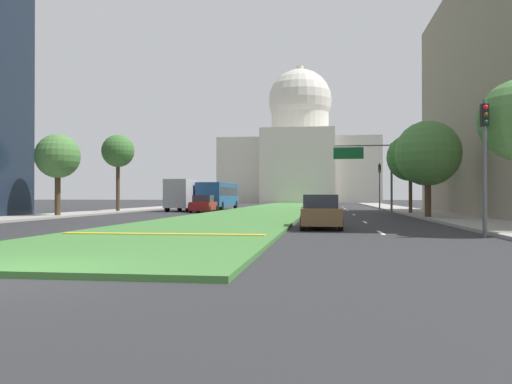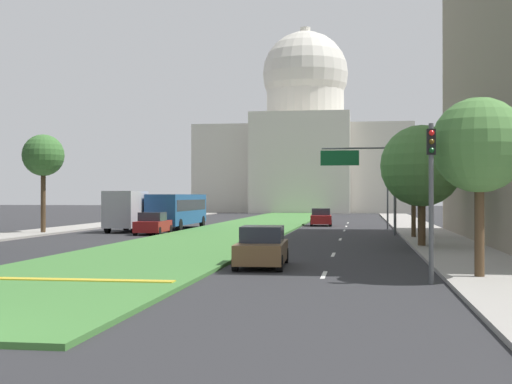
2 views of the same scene
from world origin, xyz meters
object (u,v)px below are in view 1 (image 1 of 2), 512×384
(overhead_guide_sign, at_px, (369,163))
(sedan_lead_stopped, at_px, (320,213))
(traffic_light_near_right, at_px, (485,149))
(sedan_distant, at_px, (325,202))
(street_tree_left_far, at_px, (118,152))
(street_tree_right_mid, at_px, (428,154))
(street_tree_left_mid, at_px, (58,157))
(box_truck_delivery, at_px, (183,195))
(capitol_building, at_px, (300,153))
(sedan_midblock, at_px, (203,204))
(traffic_light_far_right, at_px, (380,180))
(city_bus, at_px, (219,194))
(street_tree_right_far, at_px, (410,158))

(overhead_guide_sign, height_order, sedan_lead_stopped, overhead_guide_sign)
(traffic_light_near_right, xyz_separation_m, sedan_distant, (-5.97, 43.38, -2.54))
(traffic_light_near_right, relative_size, street_tree_left_far, 0.71)
(overhead_guide_sign, relative_size, sedan_distant, 1.50)
(street_tree_right_mid, relative_size, sedan_lead_stopped, 1.51)
(overhead_guide_sign, relative_size, street_tree_left_mid, 1.06)
(overhead_guide_sign, relative_size, street_tree_left_far, 0.88)
(sedan_distant, bearing_deg, overhead_guide_sign, -74.41)
(traffic_light_near_right, xyz_separation_m, overhead_guide_sign, (-1.82, 28.52, 1.33))
(overhead_guide_sign, distance_m, sedan_distant, 15.90)
(street_tree_left_far, bearing_deg, sedan_lead_stopped, -47.76)
(street_tree_left_far, xyz_separation_m, box_truck_delivery, (5.17, 4.22, -4.09))
(overhead_guide_sign, bearing_deg, capitol_building, 97.98)
(sedan_midblock, bearing_deg, overhead_guide_sign, 6.68)
(capitol_building, bearing_deg, traffic_light_near_right, -83.24)
(street_tree_right_mid, relative_size, sedan_midblock, 1.57)
(traffic_light_near_right, distance_m, box_truck_delivery, 36.33)
(traffic_light_far_right, height_order, overhead_guide_sign, overhead_guide_sign)
(sedan_distant, bearing_deg, sedan_midblock, -124.23)
(city_bus, bearing_deg, sedan_lead_stopped, -69.35)
(capitol_building, xyz_separation_m, traffic_light_near_right, (11.91, -100.49, -8.41))
(street_tree_right_far, bearing_deg, traffic_light_far_right, 95.24)
(capitol_building, xyz_separation_m, sedan_distant, (5.95, -57.11, -10.95))
(capitol_building, relative_size, street_tree_left_far, 4.93)
(street_tree_left_far, relative_size, sedan_lead_stopped, 1.66)
(capitol_building, xyz_separation_m, box_truck_delivery, (-8.34, -70.38, -10.05))
(overhead_guide_sign, height_order, street_tree_left_mid, overhead_guide_sign)
(traffic_light_near_right, distance_m, city_bus, 39.38)
(sedan_lead_stopped, height_order, sedan_midblock, sedan_midblock)
(overhead_guide_sign, relative_size, box_truck_delivery, 1.02)
(city_bus, bearing_deg, street_tree_right_far, -30.42)
(traffic_light_near_right, bearing_deg, traffic_light_far_right, 90.00)
(capitol_building, xyz_separation_m, street_tree_left_far, (-13.51, -74.60, -5.96))
(city_bus, bearing_deg, sedan_midblock, -87.63)
(traffic_light_near_right, relative_size, street_tree_right_far, 0.77)
(street_tree_left_far, xyz_separation_m, city_bus, (7.77, 9.27, -3.99))
(traffic_light_near_right, height_order, sedan_midblock, traffic_light_near_right)
(street_tree_right_mid, distance_m, box_truck_delivery, 25.73)
(street_tree_right_far, distance_m, box_truck_delivery, 22.49)
(street_tree_left_mid, height_order, street_tree_right_mid, street_tree_right_mid)
(street_tree_left_far, relative_size, sedan_distant, 1.70)
(traffic_light_far_right, bearing_deg, overhead_guide_sign, -102.02)
(street_tree_right_far, distance_m, sedan_distant, 20.95)
(street_tree_left_far, bearing_deg, traffic_light_near_right, -45.52)
(overhead_guide_sign, bearing_deg, street_tree_right_mid, -77.29)
(street_tree_left_mid, xyz_separation_m, street_tree_left_far, (-0.02, 10.95, 1.32))
(traffic_light_far_right, bearing_deg, traffic_light_near_right, -90.00)
(traffic_light_far_right, distance_m, sedan_distant, 9.05)
(capitol_building, bearing_deg, city_bus, -95.02)
(street_tree_right_far, relative_size, sedan_lead_stopped, 1.53)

